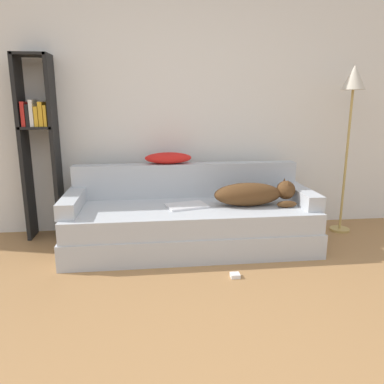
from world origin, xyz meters
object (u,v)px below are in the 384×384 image
(floor_lamp, at_px, (352,95))
(bookshelf, at_px, (39,138))
(dog, at_px, (254,194))
(laptop, at_px, (187,206))
(couch, at_px, (191,227))
(power_adapter, at_px, (235,275))
(throw_pillow, at_px, (168,158))

(floor_lamp, bearing_deg, bookshelf, 176.23)
(dog, distance_m, laptop, 0.62)
(couch, xyz_separation_m, floor_lamp, (1.60, 0.27, 1.18))
(couch, height_order, power_adapter, couch)
(floor_lamp, height_order, power_adapter, floor_lamp)
(floor_lamp, distance_m, power_adapter, 2.12)
(couch, bearing_deg, laptop, -144.96)
(couch, distance_m, bookshelf, 1.66)
(couch, relative_size, floor_lamp, 1.34)
(throw_pillow, height_order, power_adapter, throw_pillow)
(laptop, xyz_separation_m, throw_pillow, (-0.14, 0.41, 0.37))
(bookshelf, bearing_deg, floor_lamp, -3.77)
(dog, height_order, throw_pillow, throw_pillow)
(dog, relative_size, power_adapter, 10.49)
(throw_pillow, height_order, floor_lamp, floor_lamp)
(laptop, relative_size, throw_pillow, 0.88)
(couch, height_order, floor_lamp, floor_lamp)
(couch, relative_size, dog, 2.98)
(bookshelf, distance_m, power_adapter, 2.22)
(dog, distance_m, floor_lamp, 1.39)
(couch, relative_size, power_adapter, 31.28)
(dog, bearing_deg, bookshelf, 165.10)
(couch, relative_size, throw_pillow, 4.90)
(floor_lamp, bearing_deg, throw_pillow, 176.35)
(floor_lamp, bearing_deg, power_adapter, -145.25)
(couch, height_order, dog, dog)
(bookshelf, xyz_separation_m, power_adapter, (1.66, -1.12, -0.96))
(throw_pillow, xyz_separation_m, floor_lamp, (1.78, -0.11, 0.60))
(power_adapter, bearing_deg, couch, 111.98)
(couch, xyz_separation_m, power_adapter, (0.27, -0.66, -0.18))
(laptop, relative_size, floor_lamp, 0.24)
(power_adapter, bearing_deg, laptop, 115.94)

